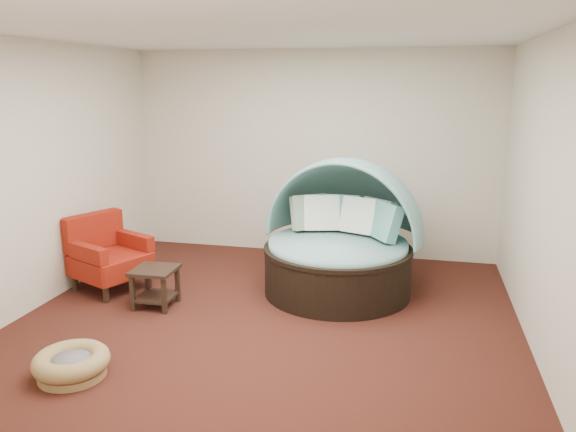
% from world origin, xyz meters
% --- Properties ---
extents(floor, '(5.00, 5.00, 0.00)m').
position_xyz_m(floor, '(0.00, 0.00, 0.00)').
color(floor, '#411A12').
rests_on(floor, ground).
extents(wall_back, '(5.00, 0.00, 5.00)m').
position_xyz_m(wall_back, '(0.00, 2.50, 1.40)').
color(wall_back, beige).
rests_on(wall_back, floor).
extents(wall_front, '(5.00, 0.00, 5.00)m').
position_xyz_m(wall_front, '(0.00, -2.50, 1.40)').
color(wall_front, beige).
rests_on(wall_front, floor).
extents(wall_left, '(0.00, 5.00, 5.00)m').
position_xyz_m(wall_left, '(-2.50, 0.00, 1.40)').
color(wall_left, beige).
rests_on(wall_left, floor).
extents(wall_right, '(0.00, 5.00, 5.00)m').
position_xyz_m(wall_right, '(2.50, 0.00, 1.40)').
color(wall_right, beige).
rests_on(wall_right, floor).
extents(ceiling, '(5.00, 5.00, 0.00)m').
position_xyz_m(ceiling, '(0.00, 0.00, 2.80)').
color(ceiling, white).
rests_on(ceiling, wall_back).
extents(canopy_daybed, '(2.03, 1.98, 1.54)m').
position_xyz_m(canopy_daybed, '(0.60, 1.09, 0.71)').
color(canopy_daybed, black).
rests_on(canopy_daybed, floor).
extents(pet_basket, '(0.82, 0.82, 0.22)m').
position_xyz_m(pet_basket, '(-1.27, -1.39, 0.11)').
color(pet_basket, olive).
rests_on(pet_basket, floor).
extents(red_armchair, '(0.98, 0.98, 0.87)m').
position_xyz_m(red_armchair, '(-2.05, 0.53, 0.40)').
color(red_armchair, black).
rests_on(red_armchair, floor).
extents(side_table, '(0.45, 0.45, 0.43)m').
position_xyz_m(side_table, '(-1.27, 0.15, 0.28)').
color(side_table, black).
rests_on(side_table, floor).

